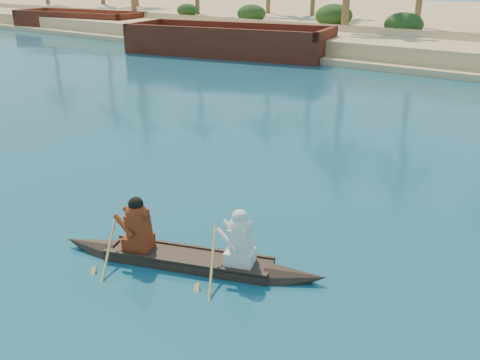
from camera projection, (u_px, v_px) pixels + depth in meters
The scene contains 5 objects.
ground at pixel (59, 202), 13.20m from camera, with size 160.00×160.00×0.00m, color navy.
shrub_cluster at pixel (454, 36), 36.14m from camera, with size 100.00×6.00×2.40m, color #193B15, non-canonical shape.
canoe at pixel (188, 251), 10.30m from camera, with size 5.28×2.58×1.48m.
barge_left at pixel (80, 22), 50.30m from camera, with size 13.31×6.44×2.13m.
barge_mid at pixel (229, 42), 35.97m from camera, with size 14.40×7.54×2.29m.
Camera 1 is at (10.86, -6.94, 5.34)m, focal length 40.00 mm.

